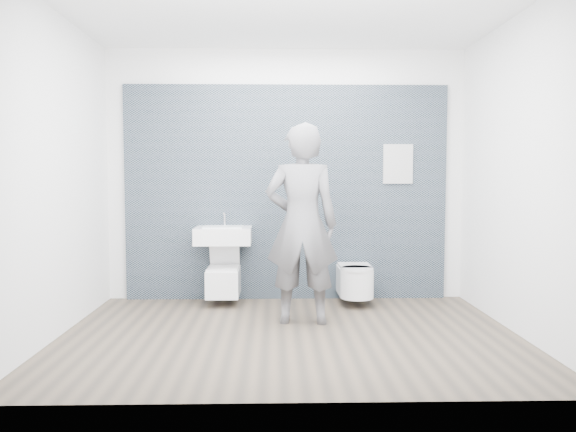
{
  "coord_description": "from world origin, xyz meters",
  "views": [
    {
      "loc": [
        -0.13,
        -4.84,
        1.38
      ],
      "look_at": [
        0.0,
        0.6,
        1.0
      ],
      "focal_mm": 35.0,
      "sensor_mm": 36.0,
      "label": 1
    }
  ],
  "objects_px": {
    "toilet_square": "(224,280)",
    "visitor": "(302,224)",
    "washbasin": "(223,235)",
    "toilet_rounded": "(355,281)"
  },
  "relations": [
    {
      "from": "washbasin",
      "to": "visitor",
      "type": "height_order",
      "value": "visitor"
    },
    {
      "from": "washbasin",
      "to": "toilet_square",
      "type": "distance_m",
      "value": 0.48
    },
    {
      "from": "toilet_square",
      "to": "washbasin",
      "type": "bearing_deg",
      "value": 90.0
    },
    {
      "from": "toilet_square",
      "to": "visitor",
      "type": "distance_m",
      "value": 1.32
    },
    {
      "from": "washbasin",
      "to": "toilet_rounded",
      "type": "height_order",
      "value": "washbasin"
    },
    {
      "from": "visitor",
      "to": "toilet_square",
      "type": "bearing_deg",
      "value": -41.57
    },
    {
      "from": "toilet_rounded",
      "to": "visitor",
      "type": "distance_m",
      "value": 1.18
    },
    {
      "from": "toilet_square",
      "to": "visitor",
      "type": "height_order",
      "value": "visitor"
    },
    {
      "from": "toilet_square",
      "to": "visitor",
      "type": "bearing_deg",
      "value": -44.51
    },
    {
      "from": "toilet_rounded",
      "to": "washbasin",
      "type": "bearing_deg",
      "value": 176.91
    }
  ]
}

